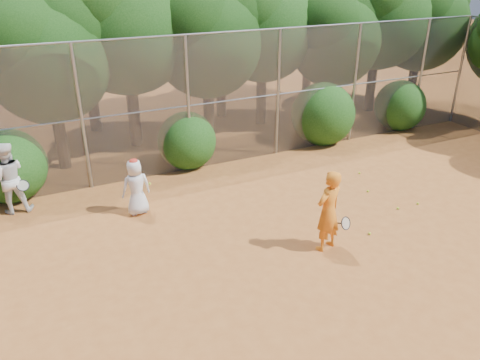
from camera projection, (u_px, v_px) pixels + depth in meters
ground at (333, 263)px, 9.95m from camera, size 80.00×80.00×0.00m
fence_back at (216, 100)px, 13.92m from camera, size 20.05×0.09×4.03m
tree_2 at (47, 49)px, 13.08m from camera, size 3.99×3.47×5.47m
tree_3 at (125, 11)px, 14.53m from camera, size 4.89×4.26×6.70m
tree_4 at (208, 30)px, 15.28m from camera, size 4.19×3.64×5.73m
tree_5 at (264, 15)px, 16.78m from camera, size 4.51×3.92×6.17m
tree_6 at (336, 31)px, 17.18m from camera, size 3.86×3.36×5.29m
tree_7 at (381, 4)px, 18.30m from camera, size 4.77×4.14×6.53m
tree_8 at (423, 15)px, 19.03m from camera, size 4.25×3.70×5.82m
tree_11 at (221, 9)px, 17.65m from camera, size 4.64×4.03×6.35m
bush_0 at (7, 163)px, 12.33m from camera, size 2.00×2.00×2.00m
bush_1 at (187, 138)px, 14.32m from camera, size 1.80×1.80×1.80m
bush_2 at (323, 111)px, 16.17m from camera, size 2.20×2.20×2.20m
bush_3 at (400, 103)px, 17.60m from camera, size 1.90×1.90×1.90m
player_yellow at (328, 211)px, 10.09m from camera, size 0.91×0.62×1.88m
player_teen at (136, 187)px, 11.62m from camera, size 0.74×0.51×1.49m
player_white at (8, 178)px, 11.62m from camera, size 0.94×0.80×1.86m
ball_0 at (398, 208)px, 12.07m from camera, size 0.07×0.07×0.07m
ball_1 at (368, 191)px, 12.97m from camera, size 0.07×0.07×0.07m
ball_2 at (370, 234)px, 10.96m from camera, size 0.07×0.07×0.07m
ball_3 at (418, 203)px, 12.31m from camera, size 0.07×0.07×0.07m
ball_4 at (336, 229)px, 11.16m from camera, size 0.07×0.07×0.07m
ball_5 at (359, 173)px, 14.07m from camera, size 0.07×0.07×0.07m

